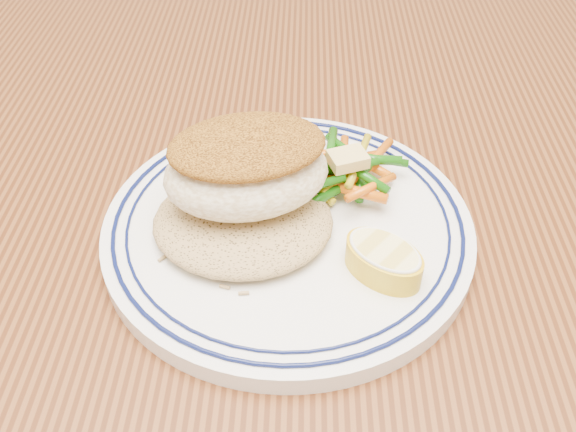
{
  "coord_description": "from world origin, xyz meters",
  "views": [
    {
      "loc": [
        -0.02,
        -0.32,
        1.08
      ],
      "look_at": [
        -0.02,
        0.02,
        0.77
      ],
      "focal_mm": 40.0,
      "sensor_mm": 36.0,
      "label": 1
    }
  ],
  "objects_px": {
    "fish_fillet": "(247,167)",
    "dining_table": "(317,342)",
    "rice_pilaf": "(243,218)",
    "vegetable_pile": "(338,172)",
    "plate": "(288,227)",
    "lemon_wedge": "(384,259)"
  },
  "relations": [
    {
      "from": "fish_fillet",
      "to": "lemon_wedge",
      "type": "bearing_deg",
      "value": -28.93
    },
    {
      "from": "fish_fillet",
      "to": "lemon_wedge",
      "type": "height_order",
      "value": "fish_fillet"
    },
    {
      "from": "rice_pilaf",
      "to": "dining_table",
      "type": "bearing_deg",
      "value": -13.03
    },
    {
      "from": "fish_fillet",
      "to": "plate",
      "type": "bearing_deg",
      "value": -6.18
    },
    {
      "from": "plate",
      "to": "fish_fillet",
      "type": "xyz_separation_m",
      "value": [
        -0.03,
        0.0,
        0.05
      ]
    },
    {
      "from": "fish_fillet",
      "to": "rice_pilaf",
      "type": "bearing_deg",
      "value": -102.99
    },
    {
      "from": "dining_table",
      "to": "rice_pilaf",
      "type": "bearing_deg",
      "value": 166.97
    },
    {
      "from": "dining_table",
      "to": "lemon_wedge",
      "type": "relative_size",
      "value": 20.46
    },
    {
      "from": "vegetable_pile",
      "to": "plate",
      "type": "bearing_deg",
      "value": -131.53
    },
    {
      "from": "dining_table",
      "to": "vegetable_pile",
      "type": "xyz_separation_m",
      "value": [
        0.01,
        0.06,
        0.13
      ]
    },
    {
      "from": "plate",
      "to": "lemon_wedge",
      "type": "height_order",
      "value": "lemon_wedge"
    },
    {
      "from": "dining_table",
      "to": "plate",
      "type": "relative_size",
      "value": 5.61
    },
    {
      "from": "fish_fillet",
      "to": "dining_table",
      "type": "bearing_deg",
      "value": -26.74
    },
    {
      "from": "rice_pilaf",
      "to": "fish_fillet",
      "type": "height_order",
      "value": "fish_fillet"
    },
    {
      "from": "rice_pilaf",
      "to": "fish_fillet",
      "type": "relative_size",
      "value": 0.98
    },
    {
      "from": "fish_fillet",
      "to": "vegetable_pile",
      "type": "bearing_deg",
      "value": 30.55
    },
    {
      "from": "rice_pilaf",
      "to": "lemon_wedge",
      "type": "bearing_deg",
      "value": -21.36
    },
    {
      "from": "dining_table",
      "to": "plate",
      "type": "height_order",
      "value": "plate"
    },
    {
      "from": "rice_pilaf",
      "to": "vegetable_pile",
      "type": "relative_size",
      "value": 1.19
    },
    {
      "from": "dining_table",
      "to": "rice_pilaf",
      "type": "distance_m",
      "value": 0.14
    },
    {
      "from": "lemon_wedge",
      "to": "vegetable_pile",
      "type": "bearing_deg",
      "value": 107.02
    },
    {
      "from": "rice_pilaf",
      "to": "vegetable_pile",
      "type": "xyz_separation_m",
      "value": [
        0.07,
        0.05,
        0.0
      ]
    }
  ]
}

